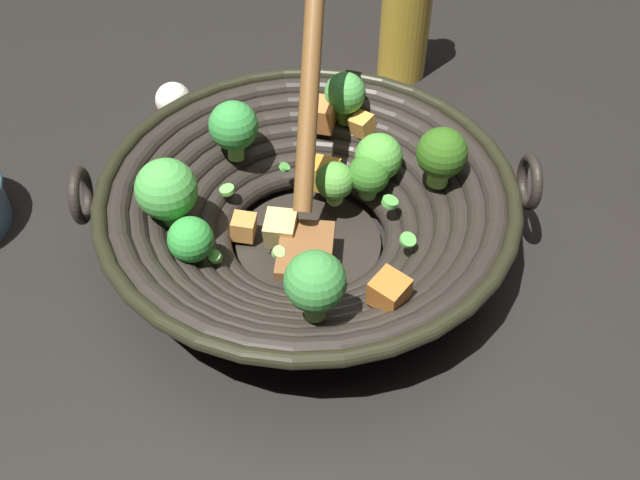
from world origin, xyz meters
name	(u,v)px	position (x,y,z in m)	size (l,w,h in m)	color
ground_plane	(309,248)	(0.00, 0.00, 0.00)	(4.00, 4.00, 0.00)	black
wok	(307,206)	(0.00, 0.00, 0.06)	(0.39, 0.43, 0.28)	black
cooking_oil_bottle	(407,4)	(-0.32, 0.10, 0.10)	(0.06, 0.06, 0.23)	gold
garlic_bulb	(174,100)	(-0.21, -0.17, 0.02)	(0.04, 0.04, 0.04)	silver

